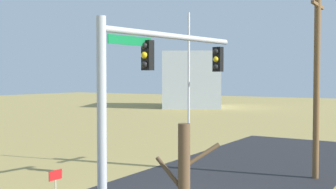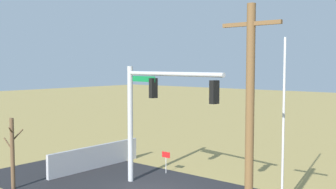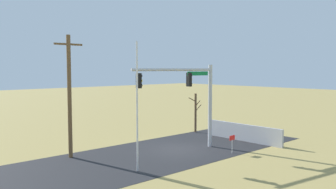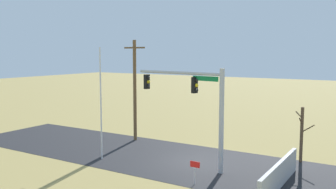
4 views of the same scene
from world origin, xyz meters
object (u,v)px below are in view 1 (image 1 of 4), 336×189
Objects in this scene: utility_pole at (317,81)px; open_sign at (55,180)px; flagpole at (189,92)px; distant_building at (192,80)px; signal_mast at (145,79)px.

utility_pole is 11.16m from open_sign.
flagpole reaches higher than open_sign.
flagpole is at bearing -179.46° from distant_building.
signal_mast is 48.58m from distant_building.
flagpole is (-6.00, -1.69, -0.59)m from signal_mast.
distant_building reaches higher than signal_mast.
signal_mast is at bearing -26.90° from utility_pole.
utility_pole is at bearing -172.48° from distant_building.
flagpole is 5.92× the size of open_sign.
flagpole is at bearing -76.41° from utility_pole.
distant_building is at bearing -156.92° from open_sign.
distant_building is (-37.46, -20.04, 0.31)m from flagpole.
signal_mast is 0.82× the size of utility_pole.
distant_building is at bearing -144.88° from utility_pole.
flagpole is 7.85m from open_sign.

